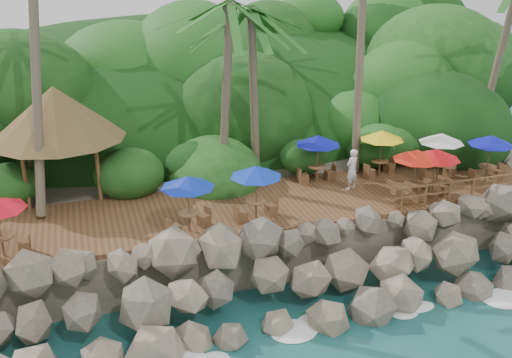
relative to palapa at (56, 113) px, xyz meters
name	(u,v)px	position (x,y,z in m)	size (l,w,h in m)	color
ground	(310,337)	(7.43, -9.74, -5.79)	(140.00, 140.00, 0.00)	#19514F
land_base	(204,157)	(7.43, 6.26, -4.74)	(32.00, 25.20, 2.10)	gray
jungle_hill	(180,137)	(7.43, 13.76, -5.79)	(44.80, 28.00, 15.40)	#143811
seawall	(290,277)	(7.43, -7.74, -4.64)	(29.00, 4.00, 2.30)	gray
terrace	(256,206)	(7.43, -3.74, -3.59)	(26.00, 5.00, 0.20)	brown
jungle_foliage	(208,180)	(7.43, 5.26, -5.79)	(44.00, 16.00, 12.00)	#143811
foam_line	(307,331)	(7.43, -9.44, -5.76)	(25.20, 0.80, 0.06)	white
palapa	(56,113)	(0.00, 0.00, 0.00)	(5.54, 5.54, 4.60)	brown
dining_clusters	(338,159)	(10.74, -4.29, -1.70)	(22.08, 5.20, 2.16)	brown
railing	(484,186)	(16.60, -6.09, -2.88)	(8.30, 0.10, 1.00)	brown
waiter	(352,169)	(11.87, -3.40, -2.59)	(0.66, 0.43, 1.81)	silver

